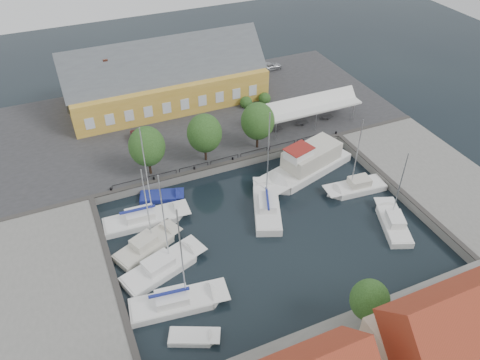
# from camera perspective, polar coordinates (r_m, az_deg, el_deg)

# --- Properties ---
(ground) EXTENTS (140.00, 140.00, 0.00)m
(ground) POSITION_cam_1_polar(r_m,az_deg,el_deg) (50.79, 2.71, -5.17)
(ground) COLOR black
(ground) RESTS_ON ground
(north_quay) EXTENTS (56.00, 26.00, 1.00)m
(north_quay) POSITION_cam_1_polar(r_m,az_deg,el_deg) (67.74, -5.78, 7.50)
(north_quay) COLOR #2D2D30
(north_quay) RESTS_ON ground
(west_quay) EXTENTS (12.00, 24.00, 1.00)m
(west_quay) POSITION_cam_1_polar(r_m,az_deg,el_deg) (46.45, -22.09, -13.35)
(west_quay) COLOR slate
(west_quay) RESTS_ON ground
(east_quay) EXTENTS (12.00, 24.00, 1.00)m
(east_quay) POSITION_cam_1_polar(r_m,az_deg,el_deg) (60.37, 22.77, 0.09)
(east_quay) COLOR slate
(east_quay) RESTS_ON ground
(quay_edge_fittings) EXTENTS (56.00, 24.72, 0.40)m
(quay_edge_fittings) POSITION_cam_1_polar(r_m,az_deg,el_deg) (53.31, 0.56, -1.13)
(quay_edge_fittings) COLOR #383533
(quay_edge_fittings) RESTS_ON north_quay
(warehouse) EXTENTS (28.56, 14.00, 9.55)m
(warehouse) POSITION_cam_1_polar(r_m,az_deg,el_deg) (69.86, -9.50, 11.83)
(warehouse) COLOR gold
(warehouse) RESTS_ON north_quay
(tent_canopy) EXTENTS (14.00, 4.00, 2.83)m
(tent_canopy) POSITION_cam_1_polar(r_m,az_deg,el_deg) (64.58, 8.52, 8.88)
(tent_canopy) COLOR white
(tent_canopy) RESTS_ON north_quay
(quay_trees) EXTENTS (18.20, 4.20, 6.30)m
(quay_trees) POSITION_cam_1_polar(r_m,az_deg,el_deg) (55.98, -4.35, 5.70)
(quay_trees) COLOR black
(quay_trees) RESTS_ON north_quay
(car_silver) EXTENTS (4.16, 1.85, 1.39)m
(car_silver) POSITION_cam_1_polar(r_m,az_deg,el_deg) (80.26, 3.63, 13.69)
(car_silver) COLOR #AFB1B7
(car_silver) RESTS_ON north_quay
(car_red) EXTENTS (1.59, 4.10, 1.33)m
(car_red) POSITION_cam_1_polar(r_m,az_deg,el_deg) (62.10, -12.15, 4.94)
(car_red) COLOR #5A1420
(car_red) RESTS_ON north_quay
(center_sailboat) EXTENTS (5.87, 9.34, 12.50)m
(center_sailboat) POSITION_cam_1_polar(r_m,az_deg,el_deg) (52.05, 3.26, -3.37)
(center_sailboat) COLOR white
(center_sailboat) RESTS_ON ground
(trawler) EXTENTS (13.61, 7.49, 5.00)m
(trawler) POSITION_cam_1_polar(r_m,az_deg,el_deg) (57.72, 8.20, 1.86)
(trawler) COLOR white
(trawler) RESTS_ON ground
(east_boat_b) EXTENTS (7.60, 3.08, 10.26)m
(east_boat_b) POSITION_cam_1_polar(r_m,az_deg,el_deg) (56.37, 13.96, -0.98)
(east_boat_b) COLOR white
(east_boat_b) RESTS_ON ground
(east_boat_c) EXTENTS (4.76, 7.58, 9.56)m
(east_boat_c) POSITION_cam_1_polar(r_m,az_deg,el_deg) (52.76, 18.13, -5.11)
(east_boat_c) COLOR white
(east_boat_c) RESTS_ON ground
(west_boat_a) EXTENTS (9.52, 3.17, 12.29)m
(west_boat_a) POSITION_cam_1_polar(r_m,az_deg,el_deg) (51.64, -11.54, -4.80)
(west_boat_a) COLOR white
(west_boat_a) RESTS_ON ground
(west_boat_b) EXTENTS (7.65, 5.31, 10.19)m
(west_boat_b) POSITION_cam_1_polar(r_m,az_deg,el_deg) (48.72, -11.26, -7.97)
(west_boat_b) COLOR beige
(west_boat_b) RESTS_ON ground
(west_boat_c) EXTENTS (9.03, 5.39, 11.71)m
(west_boat_c) POSITION_cam_1_polar(r_m,az_deg,el_deg) (46.50, -9.44, -10.53)
(west_boat_c) COLOR white
(west_boat_c) RESTS_ON ground
(west_boat_d) EXTENTS (9.22, 3.81, 11.92)m
(west_boat_d) POSITION_cam_1_polar(r_m,az_deg,el_deg) (43.64, -7.73, -14.68)
(west_boat_d) COLOR white
(west_boat_d) RESTS_ON ground
(launch_sw) EXTENTS (4.61, 3.29, 0.98)m
(launch_sw) POSITION_cam_1_polar(r_m,az_deg,el_deg) (41.63, -5.71, -18.64)
(launch_sw) COLOR white
(launch_sw) RESTS_ON ground
(launch_nw) EXTENTS (5.39, 3.40, 0.88)m
(launch_nw) POSITION_cam_1_polar(r_m,az_deg,el_deg) (54.48, -9.59, -2.08)
(launch_nw) COLOR navy
(launch_nw) RESTS_ON ground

